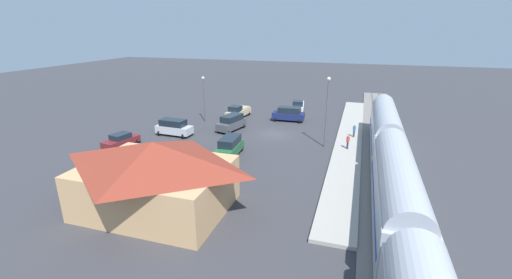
# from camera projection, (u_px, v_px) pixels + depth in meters

# --- Properties ---
(ground_plane) EXTENTS (200.00, 200.00, 0.00)m
(ground_plane) POSITION_uv_depth(u_px,v_px,m) (274.00, 134.00, 46.03)
(ground_plane) COLOR #38383D
(railway_track) EXTENTS (4.80, 70.00, 0.30)m
(railway_track) POSITION_uv_depth(u_px,v_px,m) (382.00, 144.00, 42.02)
(railway_track) COLOR slate
(railway_track) RESTS_ON ground
(platform) EXTENTS (3.20, 46.00, 0.30)m
(platform) POSITION_uv_depth(u_px,v_px,m) (349.00, 140.00, 43.14)
(platform) COLOR #A8A399
(platform) RESTS_ON ground
(passenger_train) EXTENTS (2.93, 66.47, 4.98)m
(passenger_train) POSITION_uv_depth(u_px,v_px,m) (410.00, 262.00, 16.72)
(passenger_train) COLOR #ADB2BC
(passenger_train) RESTS_ON railway_track
(station_building) EXTENTS (11.92, 8.95, 5.69)m
(station_building) POSITION_uv_depth(u_px,v_px,m) (155.00, 175.00, 26.35)
(station_building) COLOR tan
(station_building) RESTS_ON ground
(pedestrian_on_platform) EXTENTS (0.36, 0.36, 1.71)m
(pedestrian_on_platform) POSITION_uv_depth(u_px,v_px,m) (354.00, 130.00, 43.57)
(pedestrian_on_platform) COLOR #333338
(pedestrian_on_platform) RESTS_ON platform
(pedestrian_waiting_far) EXTENTS (0.36, 0.36, 1.71)m
(pedestrian_waiting_far) POSITION_uv_depth(u_px,v_px,m) (348.00, 141.00, 39.32)
(pedestrian_waiting_far) COLOR #23284C
(pedestrian_waiting_far) RESTS_ON platform
(pickup_white) EXTENTS (2.74, 5.63, 2.14)m
(pickup_white) POSITION_uv_depth(u_px,v_px,m) (298.00, 106.00, 57.80)
(pickup_white) COLOR white
(pickup_white) RESTS_ON ground
(suv_charcoal) EXTENTS (3.07, 5.23, 2.22)m
(suv_charcoal) POSITION_uv_depth(u_px,v_px,m) (232.00, 122.00, 47.47)
(suv_charcoal) COLOR #47494F
(suv_charcoal) RESTS_ON ground
(suv_silver) EXTENTS (5.01, 2.62, 2.22)m
(suv_silver) POSITION_uv_depth(u_px,v_px,m) (174.00, 127.00, 45.18)
(suv_silver) COLOR silver
(suv_silver) RESTS_ON ground
(suv_navy) EXTENTS (4.96, 2.51, 2.22)m
(suv_navy) POSITION_uv_depth(u_px,v_px,m) (289.00, 114.00, 52.14)
(suv_navy) COLOR navy
(suv_navy) RESTS_ON ground
(suv_green) EXTENTS (2.21, 4.99, 2.22)m
(suv_green) POSITION_uv_depth(u_px,v_px,m) (230.00, 146.00, 37.92)
(suv_green) COLOR #236638
(suv_green) RESTS_ON ground
(pickup_tan) EXTENTS (2.71, 5.62, 2.14)m
(pickup_tan) POSITION_uv_depth(u_px,v_px,m) (238.00, 112.00, 53.99)
(pickup_tan) COLOR #C6B284
(pickup_tan) RESTS_ON ground
(sedan_maroon) EXTENTS (2.70, 4.78, 1.74)m
(sedan_maroon) POSITION_uv_depth(u_px,v_px,m) (121.00, 140.00, 40.79)
(sedan_maroon) COLOR maroon
(sedan_maroon) RESTS_ON ground
(light_pole_near_platform) EXTENTS (0.44, 0.44, 8.55)m
(light_pole_near_platform) POSITION_uv_depth(u_px,v_px,m) (327.00, 105.00, 39.51)
(light_pole_near_platform) COLOR #515156
(light_pole_near_platform) RESTS_ON ground
(light_pole_lot_center) EXTENTS (0.44, 0.44, 6.97)m
(light_pole_lot_center) POSITION_uv_depth(u_px,v_px,m) (204.00, 93.00, 50.75)
(light_pole_lot_center) COLOR #515156
(light_pole_lot_center) RESTS_ON ground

